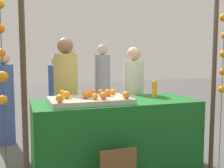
{
  "coord_description": "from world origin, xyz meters",
  "views": [
    {
      "loc": [
        -1.17,
        -3.23,
        1.43
      ],
      "look_at": [
        0.0,
        0.15,
        1.07
      ],
      "focal_mm": 43.61,
      "sensor_mm": 36.0,
      "label": 1
    }
  ],
  "objects_px": {
    "orange_1": "(95,96)",
    "vendor_right": "(133,101)",
    "juice_bottle": "(154,89)",
    "orange_0": "(113,92)",
    "stall_counter": "(116,134)",
    "vendor_left": "(66,101)"
  },
  "relations": [
    {
      "from": "juice_bottle",
      "to": "stall_counter",
      "type": "bearing_deg",
      "value": -170.61
    },
    {
      "from": "stall_counter",
      "to": "juice_bottle",
      "type": "bearing_deg",
      "value": 9.39
    },
    {
      "from": "orange_1",
      "to": "vendor_left",
      "type": "xyz_separation_m",
      "value": [
        -0.19,
        0.88,
        -0.18
      ]
    },
    {
      "from": "orange_1",
      "to": "vendor_right",
      "type": "distance_m",
      "value": 1.23
    },
    {
      "from": "orange_1",
      "to": "vendor_left",
      "type": "relative_size",
      "value": 0.04
    },
    {
      "from": "stall_counter",
      "to": "orange_0",
      "type": "height_order",
      "value": "orange_0"
    },
    {
      "from": "stall_counter",
      "to": "juice_bottle",
      "type": "relative_size",
      "value": 8.82
    },
    {
      "from": "stall_counter",
      "to": "vendor_right",
      "type": "xyz_separation_m",
      "value": [
        0.53,
        0.66,
        0.3
      ]
    },
    {
      "from": "juice_bottle",
      "to": "vendor_left",
      "type": "bearing_deg",
      "value": 152.41
    },
    {
      "from": "orange_1",
      "to": "orange_0",
      "type": "bearing_deg",
      "value": 44.56
    },
    {
      "from": "stall_counter",
      "to": "vendor_right",
      "type": "height_order",
      "value": "vendor_right"
    },
    {
      "from": "orange_0",
      "to": "juice_bottle",
      "type": "xyz_separation_m",
      "value": [
        0.59,
        -0.04,
        0.02
      ]
    },
    {
      "from": "juice_bottle",
      "to": "vendor_right",
      "type": "height_order",
      "value": "vendor_right"
    },
    {
      "from": "orange_0",
      "to": "vendor_right",
      "type": "relative_size",
      "value": 0.05
    },
    {
      "from": "orange_0",
      "to": "vendor_left",
      "type": "bearing_deg",
      "value": 134.18
    },
    {
      "from": "stall_counter",
      "to": "orange_1",
      "type": "bearing_deg",
      "value": -149.6
    },
    {
      "from": "stall_counter",
      "to": "orange_0",
      "type": "relative_size",
      "value": 28.71
    },
    {
      "from": "orange_0",
      "to": "vendor_left",
      "type": "xyz_separation_m",
      "value": [
        -0.53,
        0.55,
        -0.17
      ]
    },
    {
      "from": "orange_0",
      "to": "juice_bottle",
      "type": "bearing_deg",
      "value": -3.9
    },
    {
      "from": "juice_bottle",
      "to": "vendor_right",
      "type": "relative_size",
      "value": 0.15
    },
    {
      "from": "vendor_right",
      "to": "stall_counter",
      "type": "bearing_deg",
      "value": -128.93
    },
    {
      "from": "vendor_right",
      "to": "orange_0",
      "type": "bearing_deg",
      "value": -135.23
    }
  ]
}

